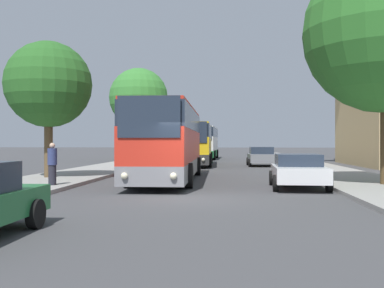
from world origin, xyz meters
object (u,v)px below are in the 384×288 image
at_px(bus_rear, 204,142).
at_px(pedestrian_waiting_near, 52,164).
at_px(tree_left_near, 48,85).
at_px(bus_middle, 194,143).
at_px(tree_left_far, 139,98).
at_px(bus_front, 168,142).
at_px(parked_car_right_far, 261,156).
at_px(parked_car_right_near, 298,170).

height_order(bus_rear, pedestrian_waiting_near, bus_rear).
bearing_deg(tree_left_near, bus_middle, 68.07).
distance_m(tree_left_near, tree_left_far, 23.58).
height_order(bus_front, parked_car_right_far, bus_front).
bearing_deg(bus_rear, parked_car_right_near, -78.99).
xyz_separation_m(bus_rear, pedestrian_waiting_near, (-4.11, -32.35, -0.88)).
xyz_separation_m(bus_front, parked_car_right_near, (5.59, -3.11, -1.12)).
bearing_deg(parked_car_right_near, pedestrian_waiting_near, 8.02).
distance_m(bus_rear, tree_left_far, 9.19).
xyz_separation_m(pedestrian_waiting_near, tree_left_far, (-2.19, 27.35, 5.33)).
bearing_deg(tree_left_far, parked_car_right_near, -65.91).
bearing_deg(bus_middle, bus_rear, 88.52).
relative_size(bus_middle, bus_rear, 1.06).
distance_m(bus_rear, parked_car_right_near, 31.85).
relative_size(bus_middle, pedestrian_waiting_near, 6.58).
xyz_separation_m(bus_front, bus_rear, (0.11, 28.24, 0.02)).
relative_size(bus_middle, parked_car_right_far, 2.67).
relative_size(pedestrian_waiting_near, tree_left_near, 0.25).
distance_m(pedestrian_waiting_near, tree_left_far, 27.95).
height_order(tree_left_near, tree_left_far, tree_left_far).
height_order(parked_car_right_far, tree_left_far, tree_left_far).
xyz_separation_m(parked_car_right_near, tree_left_near, (-11.34, 2.84, 3.85)).
xyz_separation_m(bus_front, tree_left_far, (-6.20, 23.25, 4.47)).
bearing_deg(bus_middle, pedestrian_waiting_near, -104.13).
bearing_deg(tree_left_far, pedestrian_waiting_near, -85.43).
height_order(bus_front, bus_rear, bus_rear).
bearing_deg(pedestrian_waiting_near, tree_left_far, -74.62).
distance_m(pedestrian_waiting_near, tree_left_near, 5.54).
bearing_deg(bus_front, pedestrian_waiting_near, -135.55).
bearing_deg(bus_rear, pedestrian_waiting_near, -96.15).
bearing_deg(tree_left_near, bus_rear, 78.39).
distance_m(bus_middle, parked_car_right_near, 18.28).
bearing_deg(bus_rear, parked_car_right_far, -69.14).
height_order(bus_front, tree_left_far, tree_left_far).
distance_m(bus_middle, tree_left_far, 11.86).
bearing_deg(bus_front, tree_left_far, 103.71).
bearing_deg(parked_car_right_far, bus_rear, -71.39).
xyz_separation_m(bus_rear, parked_car_right_near, (5.48, -31.35, -1.14)).
bearing_deg(bus_middle, tree_left_near, -113.44).
height_order(parked_car_right_near, pedestrian_waiting_near, pedestrian_waiting_near).
distance_m(bus_front, parked_car_right_near, 6.49).
xyz_separation_m(bus_middle, pedestrian_waiting_near, (-4.12, -18.41, -0.76)).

